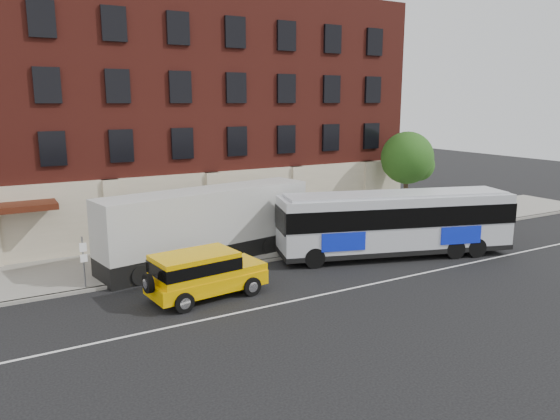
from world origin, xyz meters
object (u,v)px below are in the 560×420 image
yellow_suv (202,272)px  city_bus (396,221)px  sign_pole (84,260)px  street_tree (408,160)px  shipping_container (208,226)px

yellow_suv → city_bus: bearing=3.8°
sign_pole → yellow_suv: 5.43m
street_tree → city_bus: bearing=-136.5°
street_tree → shipping_container: 15.86m
sign_pole → yellow_suv: size_ratio=0.46×
sign_pole → city_bus: size_ratio=0.19×
street_tree → city_bus: street_tree is taller
city_bus → yellow_suv: (-11.54, -0.77, -0.78)m
city_bus → shipping_container: 10.15m
sign_pole → city_bus: city_bus is taller
shipping_container → yellow_suv: bearing=-114.9°
sign_pole → yellow_suv: sign_pole is taller
city_bus → shipping_container: shipping_container is taller
city_bus → shipping_container: bearing=156.6°
city_bus → shipping_container: size_ratio=1.10×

